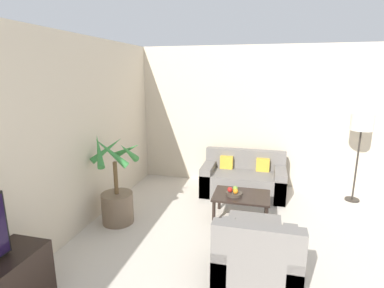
% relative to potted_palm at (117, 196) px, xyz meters
% --- Properties ---
extents(wall_back, '(8.33, 0.06, 2.70)m').
position_rel_potted_palm_xyz_m(wall_back, '(2.98, 2.15, 0.93)').
color(wall_back, beige).
rests_on(wall_back, ground_plane).
extents(wall_left, '(0.06, 7.99, 2.70)m').
position_rel_potted_palm_xyz_m(wall_left, '(-0.42, -1.07, 0.93)').
color(wall_left, beige).
rests_on(wall_left, ground_plane).
extents(potted_palm, '(0.74, 0.73, 1.37)m').
position_rel_potted_palm_xyz_m(potted_palm, '(0.00, 0.00, 0.00)').
color(potted_palm, brown).
rests_on(potted_palm, ground_plane).
extents(sofa_loveseat, '(1.49, 0.78, 0.78)m').
position_rel_potted_palm_xyz_m(sofa_loveseat, '(1.73, 1.56, -0.15)').
color(sofa_loveseat, slate).
rests_on(sofa_loveseat, ground_plane).
extents(floor_lamp, '(0.36, 0.36, 1.54)m').
position_rel_potted_palm_xyz_m(floor_lamp, '(3.63, 1.72, 0.90)').
color(floor_lamp, '#2D2823').
rests_on(floor_lamp, ground_plane).
extents(coffee_table, '(0.84, 0.62, 0.39)m').
position_rel_potted_palm_xyz_m(coffee_table, '(1.78, 0.55, -0.08)').
color(coffee_table, black).
rests_on(coffee_table, ground_plane).
extents(fruit_bowl, '(0.24, 0.24, 0.04)m').
position_rel_potted_palm_xyz_m(fruit_bowl, '(1.68, 0.51, -0.01)').
color(fruit_bowl, '#42382D').
rests_on(fruit_bowl, coffee_table).
extents(apple_red, '(0.08, 0.08, 0.08)m').
position_rel_potted_palm_xyz_m(apple_red, '(1.61, 0.51, 0.05)').
color(apple_red, red).
rests_on(apple_red, fruit_bowl).
extents(apple_green, '(0.08, 0.08, 0.08)m').
position_rel_potted_palm_xyz_m(apple_green, '(1.68, 0.57, 0.05)').
color(apple_green, olive).
rests_on(apple_green, fruit_bowl).
extents(orange_fruit, '(0.08, 0.08, 0.08)m').
position_rel_potted_palm_xyz_m(orange_fruit, '(1.70, 0.47, 0.05)').
color(orange_fruit, orange).
rests_on(orange_fruit, fruit_bowl).
extents(armchair, '(0.87, 0.81, 0.81)m').
position_rel_potted_palm_xyz_m(armchair, '(2.07, -0.86, -0.16)').
color(armchair, slate).
rests_on(armchair, ground_plane).
extents(ottoman, '(0.67, 0.45, 0.35)m').
position_rel_potted_palm_xyz_m(ottoman, '(2.01, -0.13, -0.25)').
color(ottoman, slate).
rests_on(ottoman, ground_plane).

